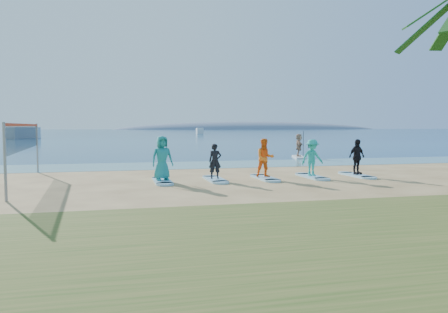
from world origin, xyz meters
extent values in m
plane|color=tan|center=(0.00, 0.00, 0.00)|extent=(600.00, 600.00, 0.00)
plane|color=teal|center=(0.00, 10.50, 0.01)|extent=(600.00, 600.00, 0.00)
plane|color=navy|center=(0.00, 160.00, 0.01)|extent=(600.00, 600.00, 0.00)
ellipsoid|color=slate|center=(95.00, 300.00, 0.00)|extent=(220.00, 56.00, 18.00)
cylinder|color=gray|center=(-7.95, -0.79, 1.25)|extent=(0.09, 0.09, 2.50)
cylinder|color=gray|center=(-8.48, 8.20, 1.25)|extent=(0.09, 0.09, 2.50)
cube|color=black|center=(-8.22, 3.70, 1.90)|extent=(0.56, 8.99, 1.00)
cube|color=red|center=(-8.22, 3.70, 2.42)|extent=(0.59, 8.99, 0.10)
cube|color=silver|center=(8.67, 14.56, 0.06)|extent=(1.50, 3.08, 0.12)
imported|color=tan|center=(8.67, 14.56, 0.96)|extent=(1.06, 1.62, 1.68)
cube|color=silver|center=(-21.82, 73.70, 0.00)|extent=(5.37, 8.45, 2.18)
cube|color=silver|center=(20.29, 116.43, 0.00)|extent=(2.53, 6.34, 1.80)
cube|color=#96CCE8|center=(-2.68, 2.80, 0.04)|extent=(0.70, 2.20, 0.09)
imported|color=teal|center=(-2.68, 2.80, 1.03)|extent=(1.02, 0.78, 1.87)
cube|color=#96CCE8|center=(-0.39, 2.80, 0.04)|extent=(0.70, 2.20, 0.09)
imported|color=black|center=(-0.39, 2.80, 0.85)|extent=(0.57, 0.39, 1.52)
cube|color=#96CCE8|center=(1.90, 2.80, 0.04)|extent=(0.70, 2.20, 0.09)
imported|color=orange|center=(1.90, 2.80, 0.95)|extent=(0.90, 0.73, 1.73)
cube|color=#96CCE8|center=(4.20, 2.80, 0.04)|extent=(0.70, 2.20, 0.09)
imported|color=teal|center=(4.20, 2.80, 0.93)|extent=(1.14, 0.73, 1.67)
cube|color=#96CCE8|center=(6.49, 2.80, 0.04)|extent=(0.70, 2.20, 0.09)
imported|color=black|center=(6.49, 2.80, 0.92)|extent=(1.06, 0.69, 1.67)
camera|label=1|loc=(-4.54, -15.67, 2.37)|focal=35.00mm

